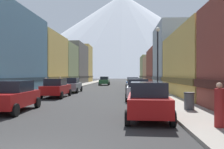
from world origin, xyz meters
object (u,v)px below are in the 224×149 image
object	(u,v)px
trash_bin_right	(189,101)
car_left_1	(56,88)
car_right_0	(148,100)
pedestrian_1	(60,83)
car_right_2	(135,86)
streetlamp_right	(158,52)
car_right_3	(133,83)
potted_plant_0	(9,93)
pedestrian_0	(46,86)
pedestrian_2	(219,107)
car_left_2	(72,85)
car_right_1	(138,89)
car_left_0	(12,96)
car_driving_0	(104,81)

from	to	relation	value
trash_bin_right	car_left_1	bearing A→B (deg)	141.03
car_right_0	pedestrian_1	distance (m)	22.84
car_left_1	pedestrian_1	distance (m)	10.33
car_right_2	streetlamp_right	world-z (taller)	streetlamp_right
car_right_3	trash_bin_right	distance (m)	21.89
potted_plant_0	pedestrian_0	bearing A→B (deg)	83.82
car_right_2	pedestrian_2	bearing A→B (deg)	-81.86
car_left_2	trash_bin_right	world-z (taller)	car_left_2
car_right_1	pedestrian_1	bearing A→B (deg)	130.65
pedestrian_1	streetlamp_right	world-z (taller)	streetlamp_right
car_left_0	streetlamp_right	bearing A→B (deg)	33.45
pedestrian_0	car_right_3	bearing A→B (deg)	42.64
pedestrian_1	streetlamp_right	bearing A→B (deg)	-47.26
car_right_1	car_right_3	distance (m)	15.20
car_left_0	car_left_1	world-z (taller)	same
pedestrian_1	car_left_0	bearing A→B (deg)	-82.50
car_left_2	pedestrian_0	distance (m)	3.24
streetlamp_right	pedestrian_2	bearing A→B (deg)	-84.97
pedestrian_0	car_right_2	bearing A→B (deg)	0.57
car_left_0	potted_plant_0	bearing A→B (deg)	118.39
pedestrian_2	car_driving_0	bearing A→B (deg)	101.28
car_right_3	car_right_0	bearing A→B (deg)	-90.01
car_right_2	potted_plant_0	size ratio (longest dim) A/B	4.92
pedestrian_0	pedestrian_1	xyz separation A→B (m)	(0.00, 5.75, 0.04)
car_right_1	car_driving_0	distance (m)	28.80
car_left_2	car_right_1	xyz separation A→B (m)	(7.60, -8.07, 0.00)
trash_bin_right	pedestrian_0	size ratio (longest dim) A/B	0.59
pedestrian_2	pedestrian_0	bearing A→B (deg)	126.28
pedestrian_0	potted_plant_0	bearing A→B (deg)	-96.18
car_left_1	pedestrian_0	distance (m)	4.93
car_left_1	car_left_2	world-z (taller)	same
car_right_0	pedestrian_2	size ratio (longest dim) A/B	2.65
car_left_0	car_left_2	distance (m)	14.97
car_driving_0	pedestrian_2	world-z (taller)	pedestrian_2
potted_plant_0	car_right_2	bearing A→B (deg)	33.05
car_left_2	streetlamp_right	distance (m)	13.15
car_right_2	car_right_0	bearing A→B (deg)	-90.01
car_driving_0	trash_bin_right	bearing A→B (deg)	-77.14
trash_bin_right	pedestrian_1	world-z (taller)	pedestrian_1
car_left_2	potted_plant_0	xyz separation A→B (m)	(-3.20, -9.05, -0.28)
car_right_1	car_right_2	size ratio (longest dim) A/B	1.01
car_right_1	car_right_2	bearing A→B (deg)	89.97
car_left_0	potted_plant_0	world-z (taller)	car_left_0
car_right_3	pedestrian_0	distance (m)	13.66
car_left_1	car_left_2	distance (m)	6.40
car_right_0	potted_plant_0	size ratio (longest dim) A/B	4.98
car_right_3	pedestrian_0	xyz separation A→B (m)	(-10.05, -9.25, 0.01)
car_right_0	pedestrian_2	world-z (taller)	pedestrian_2
potted_plant_0	pedestrian_0	world-z (taller)	pedestrian_0
car_left_1	car_right_3	size ratio (longest dim) A/B	1.00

